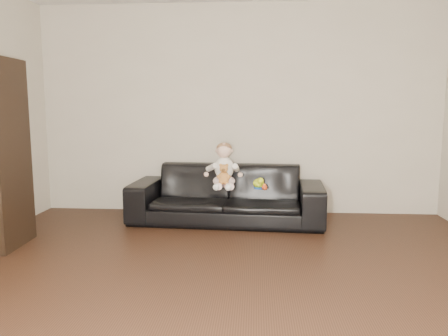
# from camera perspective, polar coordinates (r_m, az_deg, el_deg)

# --- Properties ---
(floor) EXTENTS (5.50, 5.50, 0.00)m
(floor) POSITION_cam_1_polar(r_m,az_deg,el_deg) (3.08, -0.38, -17.82)
(floor) COLOR #351E12
(floor) RESTS_ON ground
(wall_back) EXTENTS (5.00, 0.00, 5.00)m
(wall_back) POSITION_cam_1_polar(r_m,az_deg,el_deg) (5.51, 1.88, 7.60)
(wall_back) COLOR beige
(wall_back) RESTS_ON ground
(sofa) EXTENTS (2.27, 1.00, 0.65)m
(sofa) POSITION_cam_1_polar(r_m,az_deg,el_deg) (5.12, 0.36, -3.41)
(sofa) COLOR black
(sofa) RESTS_ON floor
(baby) EXTENTS (0.38, 0.46, 0.51)m
(baby) POSITION_cam_1_polar(r_m,az_deg,el_deg) (4.95, -0.01, 0.04)
(baby) COLOR #FED8D7
(baby) RESTS_ON sofa
(teddy_bear) EXTENTS (0.13, 0.13, 0.23)m
(teddy_bear) POSITION_cam_1_polar(r_m,az_deg,el_deg) (4.80, -0.03, -0.84)
(teddy_bear) COLOR #C07C37
(teddy_bear) RESTS_ON sofa
(toy_green) EXTENTS (0.17, 0.19, 0.10)m
(toy_green) POSITION_cam_1_polar(r_m,az_deg,el_deg) (4.96, 4.53, -2.00)
(toy_green) COLOR #CFE61B
(toy_green) RESTS_ON sofa
(toy_rattle) EXTENTS (0.08, 0.08, 0.06)m
(toy_rattle) POSITION_cam_1_polar(r_m,az_deg,el_deg) (4.83, 5.32, -2.54)
(toy_rattle) COLOR #E8491B
(toy_rattle) RESTS_ON sofa
(toy_blue_disc) EXTENTS (0.14, 0.14, 0.02)m
(toy_blue_disc) POSITION_cam_1_polar(r_m,az_deg,el_deg) (4.92, 4.58, -2.60)
(toy_blue_disc) COLOR blue
(toy_blue_disc) RESTS_ON sofa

